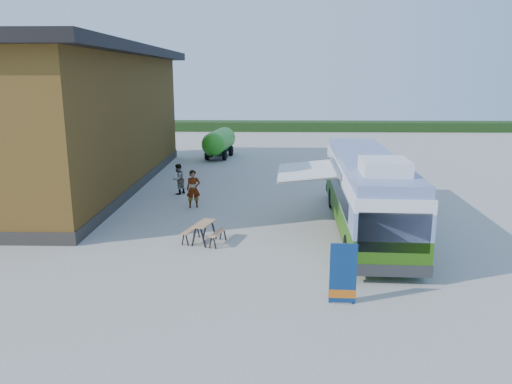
{
  "coord_description": "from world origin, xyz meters",
  "views": [
    {
      "loc": [
        0.46,
        -16.86,
        6.02
      ],
      "look_at": [
        -0.05,
        2.67,
        1.4
      ],
      "focal_mm": 35.0,
      "sensor_mm": 36.0,
      "label": 1
    }
  ],
  "objects_px": {
    "banner": "(343,279)",
    "person_a": "(193,189)",
    "bus": "(366,190)",
    "picnic_table": "(204,228)",
    "slurry_tanker": "(219,142)",
    "person_b": "(178,179)"
  },
  "relations": [
    {
      "from": "banner",
      "to": "person_a",
      "type": "distance_m",
      "value": 11.26
    },
    {
      "from": "person_a",
      "to": "banner",
      "type": "bearing_deg",
      "value": -71.92
    },
    {
      "from": "bus",
      "to": "picnic_table",
      "type": "distance_m",
      "value": 6.51
    },
    {
      "from": "slurry_tanker",
      "to": "picnic_table",
      "type": "bearing_deg",
      "value": -78.36
    },
    {
      "from": "banner",
      "to": "picnic_table",
      "type": "relative_size",
      "value": 1.06
    },
    {
      "from": "picnic_table",
      "to": "person_b",
      "type": "distance_m",
      "value": 7.93
    },
    {
      "from": "bus",
      "to": "slurry_tanker",
      "type": "xyz_separation_m",
      "value": [
        -7.49,
        17.41,
        -0.44
      ]
    },
    {
      "from": "bus",
      "to": "banner",
      "type": "height_order",
      "value": "bus"
    },
    {
      "from": "person_b",
      "to": "slurry_tanker",
      "type": "height_order",
      "value": "slurry_tanker"
    },
    {
      "from": "person_a",
      "to": "slurry_tanker",
      "type": "distance_m",
      "value": 14.2
    },
    {
      "from": "picnic_table",
      "to": "bus",
      "type": "bearing_deg",
      "value": 32.62
    },
    {
      "from": "person_a",
      "to": "person_b",
      "type": "bearing_deg",
      "value": 103.38
    },
    {
      "from": "bus",
      "to": "banner",
      "type": "bearing_deg",
      "value": -102.93
    },
    {
      "from": "picnic_table",
      "to": "person_a",
      "type": "relative_size",
      "value": 0.92
    },
    {
      "from": "person_a",
      "to": "slurry_tanker",
      "type": "relative_size",
      "value": 0.31
    },
    {
      "from": "person_a",
      "to": "slurry_tanker",
      "type": "bearing_deg",
      "value": 79.81
    },
    {
      "from": "banner",
      "to": "person_b",
      "type": "bearing_deg",
      "value": 120.6
    },
    {
      "from": "slurry_tanker",
      "to": "banner",
      "type": "bearing_deg",
      "value": -69.04
    },
    {
      "from": "bus",
      "to": "banner",
      "type": "distance_m",
      "value": 6.94
    },
    {
      "from": "person_b",
      "to": "slurry_tanker",
      "type": "relative_size",
      "value": 0.28
    },
    {
      "from": "picnic_table",
      "to": "person_b",
      "type": "bearing_deg",
      "value": 123.43
    },
    {
      "from": "bus",
      "to": "person_b",
      "type": "relative_size",
      "value": 7.11
    }
  ]
}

